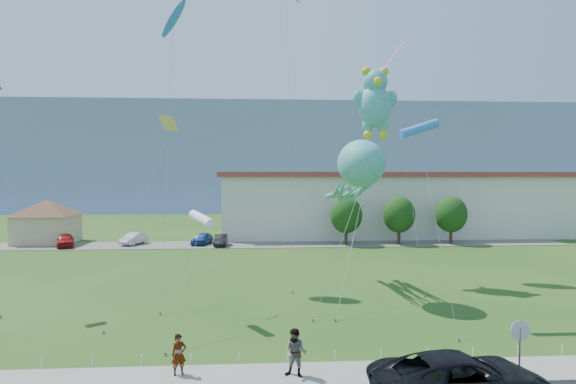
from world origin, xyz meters
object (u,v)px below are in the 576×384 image
(parked_car_silver, at_px, (134,239))
(octopus_kite, at_px, (358,173))
(warehouse, at_px, (451,203))
(parked_car_red, at_px, (66,240))
(pedestrian_right, at_px, (296,353))
(teddy_bear_kite, at_px, (375,101))
(pavilion, at_px, (47,217))
(stop_sign, at_px, (520,337))
(parked_car_black, at_px, (221,240))
(pedestrian_left, at_px, (179,354))
(parked_car_blue, at_px, (202,238))
(suv, at_px, (462,379))

(parked_car_silver, xyz_separation_m, octopus_kite, (20.06, -25.42, 7.28))
(warehouse, bearing_deg, parked_car_red, -168.32)
(pedestrian_right, xyz_separation_m, teddy_bear_kite, (7.45, 18.21, 12.33))
(pavilion, xyz_separation_m, parked_car_silver, (10.31, -2.25, -2.31))
(warehouse, height_order, stop_sign, warehouse)
(pavilion, relative_size, octopus_kite, 0.85)
(parked_car_silver, xyz_separation_m, parked_car_black, (9.75, -1.65, -0.04))
(teddy_bear_kite, bearing_deg, pedestrian_right, -112.26)
(pedestrian_right, bearing_deg, teddy_bear_kite, 90.91)
(pedestrian_left, height_order, parked_car_blue, pedestrian_left)
(parked_car_blue, relative_size, parked_car_black, 1.04)
(parked_car_red, bearing_deg, warehouse, -6.09)
(warehouse, height_order, parked_car_black, warehouse)
(stop_sign, distance_m, parked_car_blue, 42.51)
(suv, relative_size, pedestrian_left, 3.90)
(warehouse, distance_m, suv, 53.39)
(pedestrian_right, height_order, parked_car_blue, pedestrian_right)
(pavilion, bearing_deg, stop_sign, -51.56)
(suv, bearing_deg, teddy_bear_kite, -10.26)
(warehouse, xyz_separation_m, parked_car_silver, (-39.69, -8.25, -3.41))
(stop_sign, relative_size, pedestrian_right, 1.35)
(pedestrian_right, bearing_deg, stop_sign, 14.73)
(suv, distance_m, teddy_bear_kite, 24.40)
(parked_car_blue, bearing_deg, octopus_kite, -48.66)
(pavilion, xyz_separation_m, teddy_bear_kite, (32.66, -22.76, 10.33))
(parked_car_silver, relative_size, teddy_bear_kite, 0.25)
(stop_sign, height_order, octopus_kite, octopus_kite)
(stop_sign, relative_size, pedestrian_left, 1.56)
(stop_sign, relative_size, parked_car_silver, 0.63)
(suv, xyz_separation_m, pedestrian_right, (-5.47, 2.69, 0.10))
(pedestrian_left, relative_size, parked_car_silver, 0.40)
(pedestrian_right, height_order, teddy_bear_kite, teddy_bear_kite)
(warehouse, height_order, parked_car_blue, warehouse)
(pedestrian_left, height_order, parked_car_red, pedestrian_left)
(pavilion, height_order, octopus_kite, octopus_kite)
(octopus_kite, relative_size, teddy_bear_kite, 0.68)
(parked_car_red, xyz_separation_m, teddy_bear_kite, (29.32, -19.12, 12.59))
(suv, xyz_separation_m, parked_car_silver, (-20.37, 41.41, -0.21))
(stop_sign, bearing_deg, pedestrian_right, 171.56)
(pedestrian_right, bearing_deg, octopus_kite, 91.96)
(pedestrian_left, bearing_deg, parked_car_silver, 84.19)
(warehouse, distance_m, pedestrian_left, 55.05)
(suv, bearing_deg, parked_car_black, 10.10)
(warehouse, bearing_deg, teddy_bear_kite, -121.08)
(parked_car_red, distance_m, teddy_bear_kite, 37.20)
(teddy_bear_kite, bearing_deg, warehouse, 58.92)
(pedestrian_left, bearing_deg, suv, -38.68)
(pavilion, bearing_deg, parked_car_silver, -12.33)
(suv, height_order, parked_car_silver, suv)
(parked_car_red, height_order, parked_car_black, parked_car_red)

